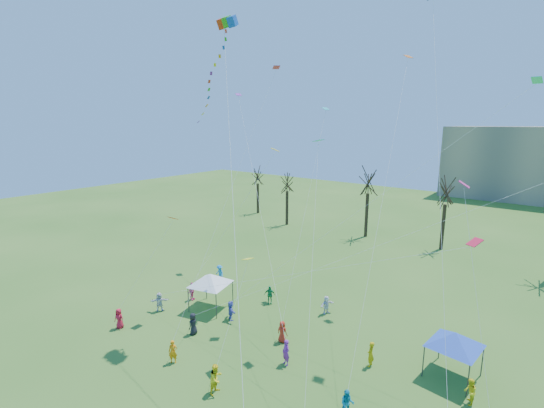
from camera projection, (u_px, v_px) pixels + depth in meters
The scene contains 6 objects.
bare_tree_row at pixel (463, 200), 44.47m from camera, with size 68.56×9.08×11.54m.
big_box_kite at pixel (215, 79), 27.24m from camera, with size 6.48×6.23×25.63m.
canopy_tent_white at pixel (210, 279), 32.28m from camera, with size 4.08×4.08×3.16m.
canopy_tent_blue at pixel (455, 339), 23.47m from camera, with size 4.03×4.03×3.05m.
festival_crowd at pixel (268, 341), 26.32m from camera, with size 26.62×14.24×1.84m.
small_kites_aloft at pixel (334, 148), 27.20m from camera, with size 30.75×18.76×32.88m.
Camera 1 is at (13.68, -12.37, 15.72)m, focal length 25.00 mm.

